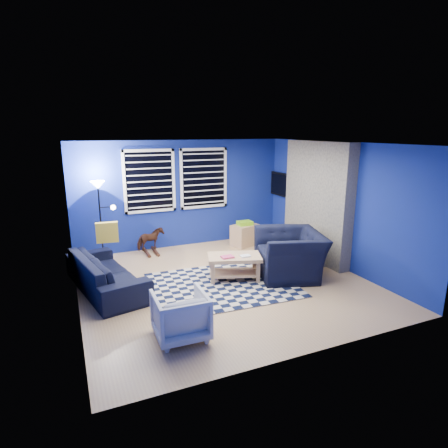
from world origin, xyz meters
The scene contains 18 objects.
floor centered at (0.00, 0.00, 0.00)m, with size 5.00×5.00×0.00m, color tan.
ceiling centered at (0.00, 0.00, 2.50)m, with size 5.00×5.00×0.00m, color white.
wall_back centered at (0.00, 2.50, 1.25)m, with size 5.00×5.00×0.00m, color navy.
wall_left centered at (-2.50, 0.00, 1.25)m, with size 5.00×5.00×0.00m, color navy.
wall_right centered at (2.50, 0.00, 1.25)m, with size 5.00×5.00×0.00m, color navy.
fireplace centered at (2.36, 0.50, 1.20)m, with size 0.65×2.00×2.50m.
window_left centered at (-0.75, 2.46, 1.60)m, with size 1.17×0.06×1.42m.
window_right centered at (0.55, 2.46, 1.60)m, with size 1.17×0.06×1.42m.
tv centered at (2.45, 2.00, 1.40)m, with size 0.07×1.00×0.58m.
rug centered at (-0.08, -0.11, 0.01)m, with size 2.50×2.00×0.02m, color black.
sofa centered at (-2.00, 0.53, 0.31)m, with size 0.84×2.14×0.62m, color black.
armchair_big centered at (1.30, -0.17, 0.43)m, with size 1.15×1.31×0.85m, color black.
armchair_bent centered at (-1.27, -1.49, 0.32)m, with size 0.68×0.70×0.64m, color gray.
rocking_horse centered at (-0.86, 2.18, 0.33)m, with size 0.60×0.28×0.51m, color #4A2417.
coffee_table centered at (0.24, 0.05, 0.34)m, with size 1.10×0.84×0.48m.
cabinet centered at (1.37, 1.89, 0.27)m, with size 0.71×0.58×0.60m.
floor_lamp centered at (-1.87, 2.15, 1.39)m, with size 0.46×0.28×1.70m.
throw_pillow centered at (-1.85, 1.33, 0.82)m, with size 0.41×0.12×0.39m, color gold.
Camera 1 is at (-2.54, -5.88, 2.72)m, focal length 30.00 mm.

